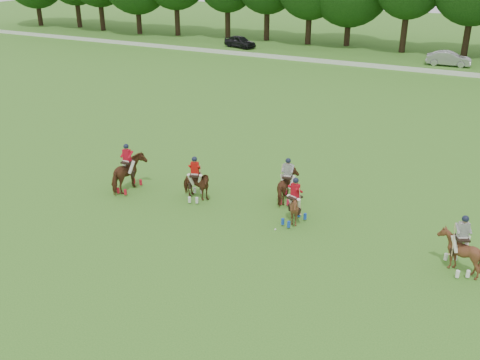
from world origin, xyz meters
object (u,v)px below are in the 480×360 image
at_px(car_left, 240,42).
at_px(car_mid, 449,59).
at_px(polo_red_a, 129,174).
at_px(polo_red_c, 295,208).
at_px(polo_stripe_b, 459,251).
at_px(polo_ball, 275,229).
at_px(polo_stripe_a, 287,186).
at_px(polo_red_b, 195,185).

distance_m(car_left, car_mid, 23.73).
distance_m(polo_red_a, polo_red_c, 8.68).
bearing_deg(polo_red_c, polo_red_a, -177.38).
relative_size(polo_stripe_b, polo_ball, 25.80).
distance_m(polo_red_c, polo_stripe_a, 2.24).
distance_m(car_mid, polo_red_a, 40.48).
bearing_deg(polo_stripe_a, polo_stripe_b, -18.63).
bearing_deg(polo_stripe_a, polo_red_b, -156.61).
bearing_deg(polo_red_a, polo_red_b, 9.46).
height_order(polo_red_b, polo_ball, polo_red_b).
bearing_deg(car_mid, polo_red_c, 173.39).
relative_size(car_mid, polo_stripe_b, 1.88).
height_order(car_mid, polo_red_c, polo_red_c).
distance_m(car_left, polo_red_a, 41.21).
xyz_separation_m(polo_red_b, polo_stripe_b, (12.03, -0.95, 0.05)).
xyz_separation_m(car_left, polo_red_a, (13.13, -39.07, 0.21)).
bearing_deg(polo_stripe_b, car_mid, 97.14).
bearing_deg(polo_red_c, polo_stripe_a, 120.03).
height_order(car_left, polo_ball, car_left).
bearing_deg(polo_stripe_b, polo_red_a, 178.67).
bearing_deg(polo_red_a, polo_stripe_a, 17.17).
height_order(car_mid, polo_stripe_b, polo_stripe_b).
height_order(polo_red_a, polo_red_b, polo_red_a).
height_order(polo_red_a, polo_red_c, polo_red_a).
distance_m(polo_red_b, polo_stripe_a, 4.40).
xyz_separation_m(car_mid, polo_red_b, (-7.09, -38.48, 0.06)).
bearing_deg(car_left, polo_red_c, -133.60).
relative_size(polo_stripe_a, polo_ball, 24.73).
distance_m(polo_red_c, polo_stripe_b, 6.92).
bearing_deg(polo_red_c, polo_ball, -117.02).
xyz_separation_m(polo_red_a, polo_stripe_b, (15.54, -0.36, -0.08)).
bearing_deg(polo_stripe_a, polo_red_c, -59.97).
bearing_deg(car_left, car_mid, -73.01).
xyz_separation_m(polo_red_c, polo_stripe_b, (6.87, -0.76, 0.06)).
distance_m(polo_red_a, polo_red_b, 3.56).
bearing_deg(polo_stripe_b, polo_ball, -178.45).
bearing_deg(polo_ball, polo_stripe_b, 1.55).
distance_m(car_mid, polo_stripe_b, 39.74).
bearing_deg(polo_ball, polo_stripe_a, 102.29).
bearing_deg(polo_red_b, polo_red_c, -2.08).
distance_m(car_mid, polo_red_b, 39.13).
height_order(car_left, polo_red_c, polo_red_c).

